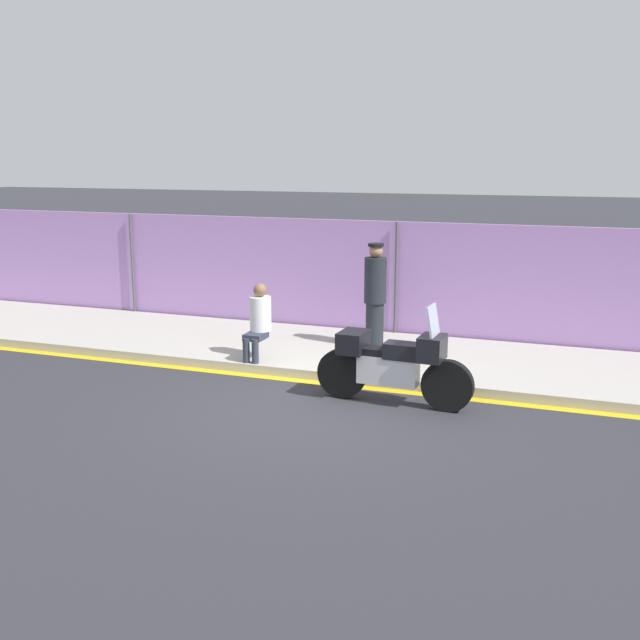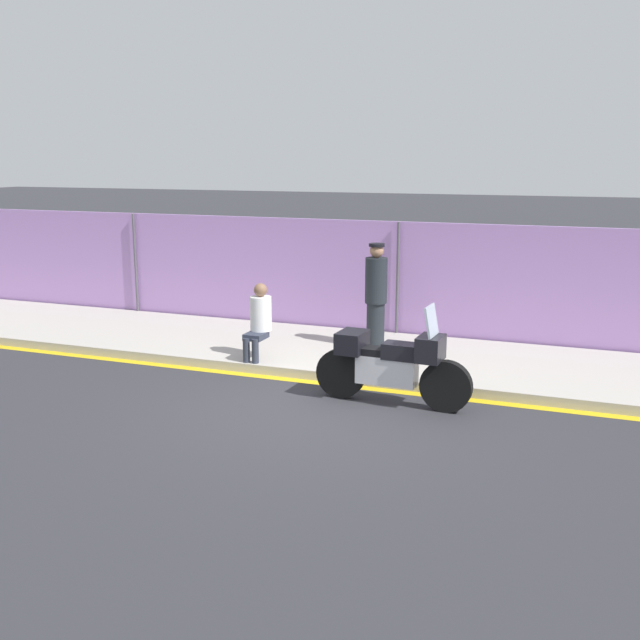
# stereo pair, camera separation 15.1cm
# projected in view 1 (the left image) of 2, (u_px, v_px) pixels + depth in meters

# --- Properties ---
(ground_plane) EXTENTS (120.00, 120.00, 0.00)m
(ground_plane) POSITION_uv_depth(u_px,v_px,m) (315.00, 411.00, 10.16)
(ground_plane) COLOR #2D2D33
(sidewalk) EXTENTS (42.46, 2.96, 0.15)m
(sidewalk) POSITION_uv_depth(u_px,v_px,m) (373.00, 355.00, 12.71)
(sidewalk) COLOR #ADA89E
(sidewalk) RESTS_ON ground_plane
(curb_paint_stripe) EXTENTS (42.46, 0.18, 0.01)m
(curb_paint_stripe) POSITION_uv_depth(u_px,v_px,m) (344.00, 385.00, 11.29)
(curb_paint_stripe) COLOR gold
(curb_paint_stripe) RESTS_ON ground_plane
(storefront_fence) EXTENTS (40.33, 0.17, 2.22)m
(storefront_fence) POSITION_uv_depth(u_px,v_px,m) (397.00, 281.00, 13.93)
(storefront_fence) COLOR #AD7FC6
(storefront_fence) RESTS_ON ground_plane
(motorcycle) EXTENTS (2.25, 0.56, 1.45)m
(motorcycle) POSITION_uv_depth(u_px,v_px,m) (392.00, 364.00, 10.34)
(motorcycle) COLOR black
(motorcycle) RESTS_ON ground_plane
(officer_standing) EXTENTS (0.38, 0.38, 1.80)m
(officer_standing) POSITION_uv_depth(u_px,v_px,m) (375.00, 294.00, 12.81)
(officer_standing) COLOR #1E2328
(officer_standing) RESTS_ON sidewalk
(person_seated_on_curb) EXTENTS (0.35, 0.63, 1.23)m
(person_seated_on_curb) POSITION_uv_depth(u_px,v_px,m) (259.00, 317.00, 12.14)
(person_seated_on_curb) COLOR #2D3342
(person_seated_on_curb) RESTS_ON sidewalk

